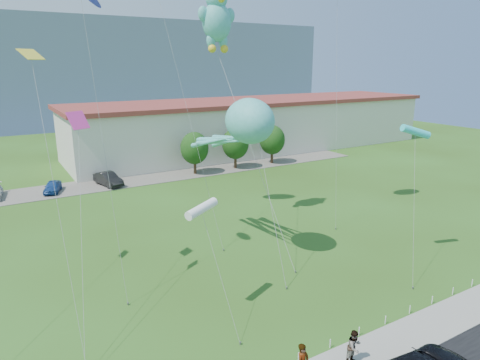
# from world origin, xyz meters

# --- Properties ---
(ground) EXTENTS (160.00, 160.00, 0.00)m
(ground) POSITION_xyz_m (0.00, 0.00, 0.00)
(ground) COLOR #2D4914
(ground) RESTS_ON ground
(parking_strip) EXTENTS (70.00, 6.00, 0.06)m
(parking_strip) POSITION_xyz_m (0.00, 35.00, 0.03)
(parking_strip) COLOR #59544C
(parking_strip) RESTS_ON ground
(hill_ridge) EXTENTS (160.00, 50.00, 25.00)m
(hill_ridge) POSITION_xyz_m (0.00, 120.00, 12.50)
(hill_ridge) COLOR slate
(hill_ridge) RESTS_ON ground
(warehouse) EXTENTS (61.00, 15.00, 8.20)m
(warehouse) POSITION_xyz_m (26.00, 44.00, 4.12)
(warehouse) COLOR beige
(warehouse) RESTS_ON ground
(rope_fence) EXTENTS (26.05, 0.05, 0.50)m
(rope_fence) POSITION_xyz_m (0.00, -1.30, 0.25)
(rope_fence) COLOR white
(rope_fence) RESTS_ON ground
(tree_near) EXTENTS (3.60, 3.60, 5.47)m
(tree_near) POSITION_xyz_m (10.00, 34.00, 3.39)
(tree_near) COLOR #3F2B19
(tree_near) RESTS_ON ground
(tree_mid) EXTENTS (3.60, 3.60, 5.47)m
(tree_mid) POSITION_xyz_m (16.00, 34.00, 3.39)
(tree_mid) COLOR #3F2B19
(tree_mid) RESTS_ON ground
(tree_far) EXTENTS (3.60, 3.60, 5.47)m
(tree_far) POSITION_xyz_m (22.00, 34.00, 3.39)
(tree_far) COLOR #3F2B19
(tree_far) RESTS_ON ground
(pedestrian_right) EXTENTS (0.93, 0.78, 1.72)m
(pedestrian_right) POSITION_xyz_m (1.10, -2.78, 0.96)
(pedestrian_right) COLOR gray
(pedestrian_right) RESTS_ON sidewalk
(parked_car_blue) EXTENTS (2.59, 3.93, 1.24)m
(parked_car_blue) POSITION_xyz_m (-6.98, 34.53, 0.68)
(parked_car_blue) COLOR navy
(parked_car_blue) RESTS_ON parking_strip
(parked_car_black) EXTENTS (2.65, 4.84, 1.51)m
(parked_car_black) POSITION_xyz_m (-1.00, 34.20, 0.82)
(parked_car_black) COLOR black
(parked_car_black) RESTS_ON parking_strip
(octopus_kite) EXTENTS (3.00, 10.65, 11.63)m
(octopus_kite) POSITION_xyz_m (2.54, 9.91, 9.51)
(octopus_kite) COLOR teal
(octopus_kite) RESTS_ON ground
(teddy_bear_kite) EXTENTS (3.17, 11.61, 19.65)m
(teddy_bear_kite) POSITION_xyz_m (4.21, 16.45, 17.26)
(teddy_bear_kite) COLOR teal
(teddy_bear_kite) RESTS_ON ground
(small_kite_yellow) EXTENTS (1.29, 9.86, 14.69)m
(small_kite_yellow) POSITION_xyz_m (-9.72, 10.83, 12.34)
(small_kite_yellow) COLOR gold
(small_kite_yellow) RESTS_ON ground
(small_kite_pink) EXTENTS (2.82, 8.32, 11.17)m
(small_kite_pink) POSITION_xyz_m (-8.18, 9.13, 9.47)
(small_kite_pink) COLOR #E53295
(small_kite_pink) RESTS_ON ground
(small_kite_white) EXTENTS (0.60, 4.72, 6.72)m
(small_kite_white) POSITION_xyz_m (-3.02, 4.73, 6.24)
(small_kite_white) COLOR white
(small_kite_white) RESTS_ON ground
(small_kite_cyan) EXTENTS (3.07, 4.29, 9.82)m
(small_kite_cyan) POSITION_xyz_m (12.21, 3.49, 9.31)
(small_kite_cyan) COLOR #2FCCD5
(small_kite_cyan) RESTS_ON ground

